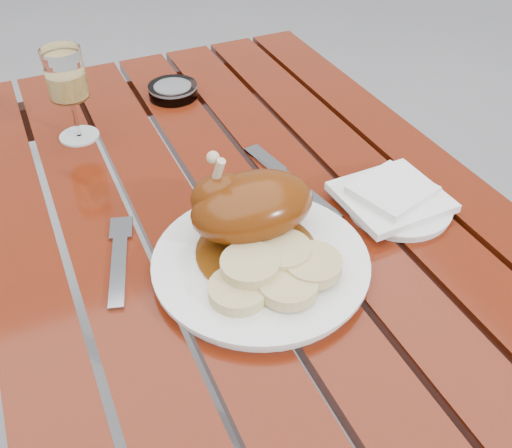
{
  "coord_description": "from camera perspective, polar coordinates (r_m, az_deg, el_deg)",
  "views": [
    {
      "loc": [
        -0.29,
        -0.7,
        1.33
      ],
      "look_at": [
        -0.02,
        -0.11,
        0.78
      ],
      "focal_mm": 40.0,
      "sensor_mm": 36.0,
      "label": 1
    }
  ],
  "objects": [
    {
      "name": "bread_dumplings",
      "position": [
        0.76,
        1.88,
        -4.72
      ],
      "size": [
        0.19,
        0.13,
        0.03
      ],
      "color": "tan",
      "rests_on": "dinner_plate"
    },
    {
      "name": "napkin",
      "position": [
        0.94,
        13.35,
        2.65
      ],
      "size": [
        0.16,
        0.15,
        0.01
      ],
      "primitive_type": "cube",
      "rotation": [
        0.0,
        0.0,
        0.03
      ],
      "color": "white",
      "rests_on": "side_plate"
    },
    {
      "name": "side_plate",
      "position": [
        0.94,
        14.06,
        1.81
      ],
      "size": [
        0.2,
        0.2,
        0.01
      ],
      "primitive_type": "cylinder",
      "rotation": [
        0.0,
        0.0,
        0.2
      ],
      "color": "white",
      "rests_on": "table"
    },
    {
      "name": "ashtray",
      "position": [
        1.25,
        -8.3,
        13.05
      ],
      "size": [
        0.1,
        0.1,
        0.03
      ],
      "primitive_type": "cylinder",
      "rotation": [
        0.0,
        0.0,
        -0.0
      ],
      "color": "#B2B7BC",
      "rests_on": "table"
    },
    {
      "name": "roast_duck",
      "position": [
        0.81,
        -0.8,
        1.71
      ],
      "size": [
        0.19,
        0.19,
        0.13
      ],
      "color": "#5C2D0A",
      "rests_on": "dinner_plate"
    },
    {
      "name": "knife",
      "position": [
        0.97,
        4.19,
        3.83
      ],
      "size": [
        0.06,
        0.21,
        0.01
      ],
      "primitive_type": "cube",
      "rotation": [
        0.0,
        0.0,
        0.16
      ],
      "color": "gray",
      "rests_on": "table"
    },
    {
      "name": "fork",
      "position": [
        0.84,
        -13.55,
        -3.85
      ],
      "size": [
        0.07,
        0.17,
        0.01
      ],
      "primitive_type": "cube",
      "rotation": [
        0.0,
        0.0,
        -0.29
      ],
      "color": "gray",
      "rests_on": "table"
    },
    {
      "name": "ground",
      "position": [
        1.52,
        -1.12,
        -20.17
      ],
      "size": [
        60.0,
        60.0,
        0.0
      ],
      "primitive_type": "plane",
      "color": "slate",
      "rests_on": "ground"
    },
    {
      "name": "table",
      "position": [
        1.21,
        -1.35,
        -11.37
      ],
      "size": [
        0.8,
        1.2,
        0.75
      ],
      "primitive_type": "cube",
      "color": "maroon",
      "rests_on": "ground"
    },
    {
      "name": "dinner_plate",
      "position": [
        0.81,
        0.48,
        -3.95
      ],
      "size": [
        0.4,
        0.4,
        0.02
      ],
      "primitive_type": "cylinder",
      "rotation": [
        0.0,
        0.0,
        0.35
      ],
      "color": "white",
      "rests_on": "table"
    },
    {
      "name": "wine_glass",
      "position": [
        1.11,
        -18.1,
        12.13
      ],
      "size": [
        0.1,
        0.1,
        0.18
      ],
      "primitive_type": "cylinder",
      "rotation": [
        0.0,
        0.0,
        0.4
      ],
      "color": "#F7D070",
      "rests_on": "table"
    }
  ]
}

